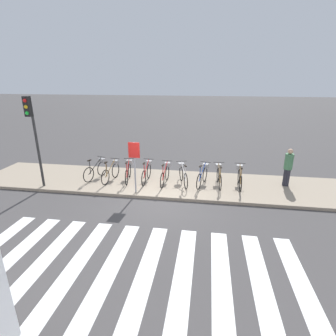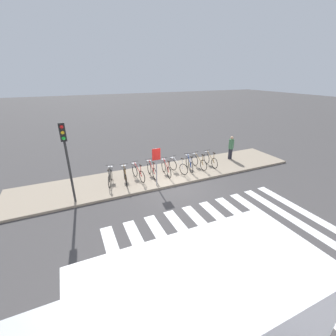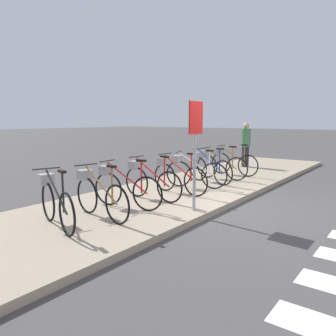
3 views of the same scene
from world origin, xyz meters
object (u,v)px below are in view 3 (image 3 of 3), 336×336
Objects in this scene: parked_bicycle_1 at (98,193)px; parked_bicycle_5 at (193,171)px; sign_post at (195,137)px; parked_bicycle_3 at (149,179)px; parked_bicycle_4 at (176,175)px; pedestrian at (246,144)px; parked_bicycle_8 at (231,161)px; parked_bicycle_0 at (55,200)px; parked_bicycle_7 at (219,164)px; parked_bicycle_6 at (208,167)px; parked_bicycle_2 at (123,186)px.

parked_bicycle_1 is 3.17m from parked_bicycle_5.
parked_bicycle_1 is 2.04m from sign_post.
parked_bicycle_3 is 1.00× the size of parked_bicycle_4.
parked_bicycle_5 is 0.95× the size of pedestrian.
parked_bicycle_8 is at bearing 16.91° from sign_post.
parked_bicycle_0 is at bearing 178.47° from parked_bicycle_5.
parked_bicycle_1 is 4.69m from parked_bicycle_7.
sign_post is (-4.15, -1.26, 0.97)m from parked_bicycle_8.
parked_bicycle_6 is at bearing 2.99° from parked_bicycle_5.
parked_bicycle_8 is at bearing 2.15° from parked_bicycle_4.
parked_bicycle_3 is at bearing 5.59° from parked_bicycle_1.
parked_bicycle_5 is at bearing -3.24° from parked_bicycle_3.
parked_bicycle_7 is (3.96, 0.02, 0.00)m from parked_bicycle_2.
parked_bicycle_5 is at bearing 33.67° from sign_post.
pedestrian reaches higher than parked_bicycle_7.
sign_post is at bearing -97.56° from parked_bicycle_3.
parked_bicycle_4 is 1.00× the size of parked_bicycle_8.
parked_bicycle_5 and parked_bicycle_6 have the same top height.
sign_post is (0.66, -1.23, 0.97)m from parked_bicycle_2.
parked_bicycle_4 is 2.28m from parked_bicycle_7.
parked_bicycle_8 is 0.99× the size of pedestrian.
parked_bicycle_5 is 1.52m from parked_bicycle_7.
parked_bicycle_1 is at bearing -12.51° from parked_bicycle_0.
parked_bicycle_1 is 0.75m from parked_bicycle_2.
parked_bicycle_2 is at bearing 176.95° from parked_bicycle_4.
sign_post is at bearing -38.58° from parked_bicycle_1.
parked_bicycle_5 and parked_bicycle_8 have the same top height.
parked_bicycle_0 is 0.75× the size of sign_post.
parked_bicycle_7 is 1.00× the size of parked_bicycle_8.
pedestrian reaches higher than parked_bicycle_8.
parked_bicycle_4 is 0.78× the size of sign_post.
parked_bicycle_2 is (0.74, 0.11, 0.00)m from parked_bicycle_1.
parked_bicycle_2 is (1.50, -0.05, 0.00)m from parked_bicycle_0.
sign_post is (-1.77, -1.18, 0.97)m from parked_bicycle_5.
sign_post is (-0.17, -1.27, 0.97)m from parked_bicycle_3.
parked_bicycle_7 is 0.99× the size of pedestrian.
parked_bicycle_3 is at bearing -0.36° from parked_bicycle_0.
parked_bicycle_2 and parked_bicycle_7 have the same top height.
parked_bicycle_6 is (3.28, -0.01, 0.00)m from parked_bicycle_2.
parked_bicycle_3 is 5.97m from pedestrian.
parked_bicycle_3 and parked_bicycle_8 have the same top height.
parked_bicycle_7 is at bearing 20.88° from sign_post.
parked_bicycle_4 is at bearing -3.05° from parked_bicycle_2.
parked_bicycle_8 is 0.78× the size of sign_post.
parked_bicycle_4 is 5.14m from pedestrian.
parked_bicycle_4 is 1.02× the size of parked_bicycle_6.
parked_bicycle_1 is 5.55m from parked_bicycle_8.
parked_bicycle_8 is at bearing 1.93° from parked_bicycle_5.
parked_bicycle_2 and parked_bicycle_4 have the same top height.
parked_bicycle_6 is (4.01, 0.11, 0.00)m from parked_bicycle_1.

